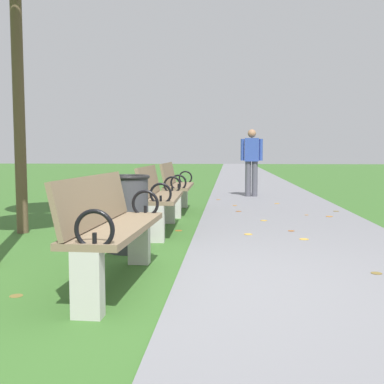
% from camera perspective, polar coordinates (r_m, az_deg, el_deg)
% --- Properties ---
extents(ground_plane, '(80.00, 80.00, 0.00)m').
position_cam_1_polar(ground_plane, '(3.92, -2.10, -11.14)').
color(ground_plane, '#386628').
extents(paved_walkway, '(2.64, 44.00, 0.02)m').
position_cam_1_polar(paved_walkway, '(21.78, 6.82, 2.06)').
color(paved_walkway, slate).
rests_on(paved_walkway, ground).
extents(park_bench_1, '(0.53, 1.62, 0.90)m').
position_cam_1_polar(park_bench_1, '(3.78, -9.95, -4.25)').
color(park_bench_1, '#7A664C').
rests_on(park_bench_1, ground).
extents(park_bench_2, '(0.52, 1.61, 0.90)m').
position_cam_1_polar(park_bench_2, '(6.28, -4.12, -0.56)').
color(park_bench_2, '#7A664C').
rests_on(park_bench_2, ground).
extents(park_bench_3, '(0.50, 1.61, 0.90)m').
position_cam_1_polar(park_bench_3, '(8.32, -1.99, 0.80)').
color(park_bench_3, '#7A664C').
rests_on(park_bench_3, ground).
extents(pedestrian_walking, '(0.53, 0.23, 1.62)m').
position_cam_1_polar(pedestrian_walking, '(11.21, 7.40, 4.09)').
color(pedestrian_walking, '#4C4C56').
rests_on(pedestrian_walking, paved_walkway).
extents(trash_bin, '(0.48, 0.48, 0.84)m').
position_cam_1_polar(trash_bin, '(5.06, -7.94, -2.62)').
color(trash_bin, '#38383D').
rests_on(trash_bin, ground).
extents(scattered_leaves, '(4.91, 7.87, 0.02)m').
position_cam_1_polar(scattered_leaves, '(7.72, 1.78, -3.04)').
color(scattered_leaves, '#93511E').
rests_on(scattered_leaves, ground).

